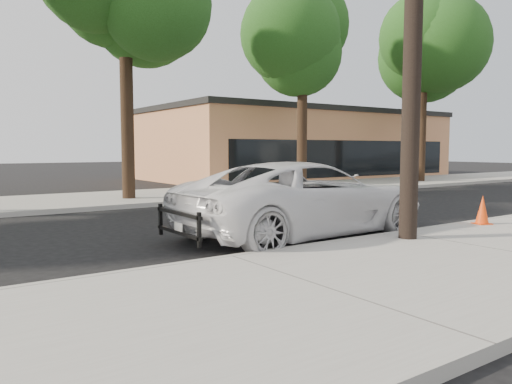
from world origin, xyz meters
The scene contains 9 objects.
ground centered at (0.00, 0.00, 0.00)m, with size 120.00×120.00×0.00m, color black.
near_sidewalk centered at (0.00, -4.30, 0.07)m, with size 90.00×4.40×0.15m, color gray.
far_sidewalk centered at (0.00, 8.50, 0.07)m, with size 90.00×5.00×0.15m, color gray.
curb_near centered at (0.00, -2.10, 0.07)m, with size 90.00×0.12×0.16m, color #9E9B93.
building_main centered at (16.00, 16.00, 2.00)m, with size 18.00×10.00×4.00m, color #C17E50.
tree_d centered at (10.20, 7.95, 6.37)m, with size 4.50×4.35×8.75m.
tree_e centered at (18.21, 7.74, 6.70)m, with size 4.80×4.65×9.25m.
police_cruiser centered at (2.71, -0.71, 0.79)m, with size 2.63×5.70×1.58m, color silver.
traffic_cone centered at (6.45, -2.50, 0.47)m, with size 0.42×0.42×0.66m.
Camera 1 is at (-4.14, -8.79, 1.86)m, focal length 35.00 mm.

